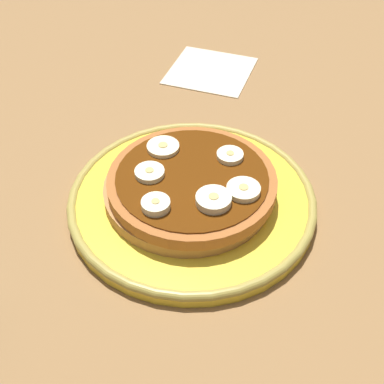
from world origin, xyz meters
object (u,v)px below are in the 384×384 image
object	(u,v)px
banana_slice_2	(214,200)
banana_slice_3	(163,147)
banana_slice_4	(150,173)
banana_slice_5	(230,156)
pancake_stack	(189,188)
napkin	(210,70)
plate	(192,200)
banana_slice_0	(153,204)
banana_slice_1	(243,190)

from	to	relation	value
banana_slice_2	banana_slice_3	xyz separation A→B (cm)	(8.80, -3.35, -0.16)
banana_slice_4	banana_slice_5	bearing A→B (deg)	-124.41
pancake_stack	banana_slice_2	world-z (taller)	banana_slice_2
pancake_stack	banana_slice_4	distance (cm)	4.16
banana_slice_2	napkin	xyz separation A→B (cm)	(18.03, -24.68, -4.28)
plate	banana_slice_3	distance (cm)	6.22
banana_slice_2	banana_slice_4	distance (cm)	7.28
banana_slice_0	banana_slice_5	distance (cm)	10.21
pancake_stack	banana_slice_5	size ratio (longest dim) A/B	6.43
plate	banana_slice_4	size ratio (longest dim) A/B	8.56
banana_slice_4	banana_slice_3	bearing A→B (deg)	-68.48
plate	pancake_stack	xyz separation A→B (cm)	(0.15, 0.32, 1.84)
banana_slice_5	banana_slice_3	bearing A→B (deg)	25.63
plate	pancake_stack	size ratio (longest dim) A/B	1.43
plate	banana_slice_2	xyz separation A→B (cm)	(-3.83, 1.75, 3.54)
plate	banana_slice_2	bearing A→B (deg)	155.39
banana_slice_0	napkin	xyz separation A→B (cm)	(13.90, -28.38, -4.28)
napkin	banana_slice_1	bearing A→B (deg)	131.71
banana_slice_1	banana_slice_0	bearing A→B (deg)	50.01
plate	banana_slice_2	size ratio (longest dim) A/B	7.52
banana_slice_2	banana_slice_4	bearing A→B (deg)	4.53
banana_slice_3	banana_slice_4	bearing A→B (deg)	111.52
banana_slice_1	napkin	size ratio (longest dim) A/B	0.29
banana_slice_1	banana_slice_2	distance (cm)	3.20
banana_slice_2	napkin	size ratio (longest dim) A/B	0.30
banana_slice_2	banana_slice_4	world-z (taller)	banana_slice_2
banana_slice_1	banana_slice_2	size ratio (longest dim) A/B	0.97
napkin	plate	bearing A→B (deg)	121.78
banana_slice_4	banana_slice_5	size ratio (longest dim) A/B	1.08
pancake_stack	banana_slice_1	xyz separation A→B (cm)	(-5.37, -1.45, 1.61)
plate	napkin	distance (cm)	26.98
banana_slice_5	napkin	distance (cm)	24.36
banana_slice_5	banana_slice_4	bearing A→B (deg)	55.59
banana_slice_3	banana_slice_0	bearing A→B (deg)	123.55
banana_slice_5	banana_slice_2	bearing A→B (deg)	111.41
banana_slice_2	banana_slice_5	world-z (taller)	banana_slice_2
banana_slice_0	banana_slice_1	world-z (taller)	banana_slice_0
pancake_stack	banana_slice_2	bearing A→B (deg)	160.22
banana_slice_1	banana_slice_2	bearing A→B (deg)	64.14
pancake_stack	banana_slice_5	world-z (taller)	banana_slice_5
banana_slice_2	banana_slice_3	bearing A→B (deg)	-20.82
banana_slice_3	napkin	distance (cm)	23.60
banana_slice_0	banana_slice_1	size ratio (longest dim) A/B	0.83
pancake_stack	plate	bearing A→B (deg)	-115.12
banana_slice_5	napkin	xyz separation A→B (cm)	(15.53, -18.31, -4.16)
banana_slice_1	banana_slice_3	distance (cm)	10.21
banana_slice_1	banana_slice_5	size ratio (longest dim) A/B	1.18
pancake_stack	banana_slice_1	bearing A→B (deg)	-164.87
plate	pancake_stack	distance (cm)	1.87
napkin	pancake_stack	bearing A→B (deg)	121.15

